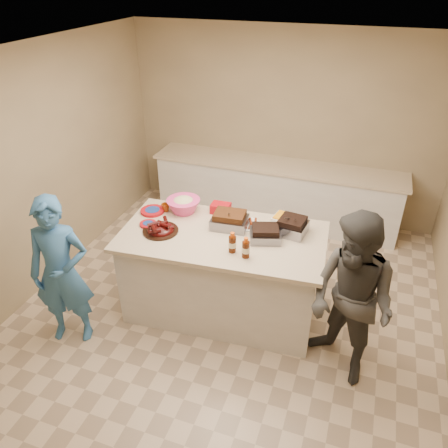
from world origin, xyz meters
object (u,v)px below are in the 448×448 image
(rib_platter, at_px, (161,231))
(coleslaw_bowl, at_px, (184,212))
(plastic_cup, at_px, (166,211))
(guest_blue, at_px, (76,333))
(mustard_bottle, at_px, (217,231))
(bbq_bottle_a, at_px, (232,252))
(bbq_bottle_b, at_px, (246,257))
(island, at_px, (223,308))
(guest_gray, at_px, (338,368))
(roasting_pan, at_px, (291,233))

(rib_platter, bearing_deg, coleslaw_bowl, 82.83)
(plastic_cup, relative_size, guest_blue, 0.06)
(mustard_bottle, bearing_deg, bbq_bottle_a, -48.31)
(rib_platter, xyz_separation_m, bbq_bottle_b, (0.95, -0.15, 0.00))
(island, bearing_deg, rib_platter, -170.87)
(coleslaw_bowl, bearing_deg, guest_blue, -123.05)
(bbq_bottle_b, xyz_separation_m, guest_blue, (-1.67, -0.58, -0.99))
(rib_platter, relative_size, guest_blue, 0.23)
(bbq_bottle_b, relative_size, guest_blue, 0.13)
(bbq_bottle_a, bearing_deg, rib_platter, 172.78)
(rib_platter, xyz_separation_m, guest_gray, (1.96, -0.28, -0.99))
(coleslaw_bowl, relative_size, mustard_bottle, 3.25)
(guest_gray, bearing_deg, plastic_cup, -160.30)
(plastic_cup, bearing_deg, mustard_bottle, -16.73)
(bbq_bottle_a, relative_size, guest_blue, 0.13)
(island, xyz_separation_m, roasting_pan, (0.65, 0.27, 0.99))
(bbq_bottle_a, xyz_separation_m, mustard_bottle, (-0.27, 0.30, 0.00))
(coleslaw_bowl, height_order, bbq_bottle_b, coleslaw_bowl)
(coleslaw_bowl, xyz_separation_m, plastic_cup, (-0.19, -0.06, -0.00))
(island, xyz_separation_m, guest_blue, (-1.34, -0.88, 0.00))
(roasting_pan, relative_size, guest_gray, 0.17)
(guest_gray, bearing_deg, bbq_bottle_a, -151.08)
(coleslaw_bowl, height_order, guest_gray, coleslaw_bowl)
(island, relative_size, guest_gray, 1.24)
(guest_blue, bearing_deg, bbq_bottle_b, -0.05)
(rib_platter, distance_m, coleslaw_bowl, 0.46)
(plastic_cup, distance_m, guest_gray, 2.41)
(rib_platter, relative_size, bbq_bottle_b, 1.74)
(guest_blue, bearing_deg, island, 13.96)
(guest_blue, bearing_deg, rib_platter, 26.22)
(bbq_bottle_b, xyz_separation_m, plastic_cup, (-1.09, 0.55, 0.00))
(bbq_bottle_a, xyz_separation_m, guest_gray, (1.15, -0.18, -0.99))
(island, distance_m, mustard_bottle, 0.99)
(guest_gray, bearing_deg, coleslaw_bowl, -163.49)
(rib_platter, bearing_deg, bbq_bottle_b, -8.64)
(island, distance_m, bbq_bottle_b, 1.08)
(roasting_pan, distance_m, mustard_bottle, 0.77)
(bbq_bottle_b, distance_m, plastic_cup, 1.22)
(island, relative_size, bbq_bottle_b, 9.80)
(mustard_bottle, xyz_separation_m, guest_blue, (-1.25, -0.93, -0.99))
(coleslaw_bowl, height_order, bbq_bottle_a, coleslaw_bowl)
(bbq_bottle_b, height_order, guest_blue, bbq_bottle_b)
(mustard_bottle, height_order, guest_blue, mustard_bottle)
(guest_blue, bearing_deg, roasting_pan, 10.61)
(island, xyz_separation_m, guest_gray, (1.34, -0.43, 0.00))
(island, xyz_separation_m, bbq_bottle_a, (0.19, -0.25, 0.99))
(roasting_pan, height_order, bbq_bottle_a, bbq_bottle_a)
(guest_gray, bearing_deg, rib_platter, -150.35)
(rib_platter, bearing_deg, island, 13.42)
(island, relative_size, bbq_bottle_a, 9.81)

